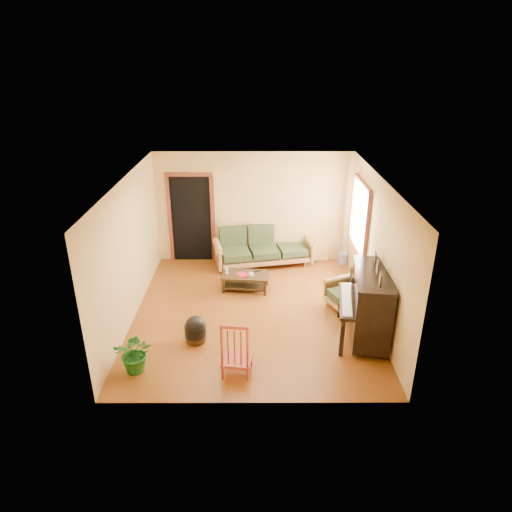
{
  "coord_description": "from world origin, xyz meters",
  "views": [
    {
      "loc": [
        0.04,
        -7.61,
        4.57
      ],
      "look_at": [
        0.06,
        0.2,
        1.1
      ],
      "focal_mm": 32.0,
      "sensor_mm": 36.0,
      "label": 1
    }
  ],
  "objects_px": {
    "footstool": "(195,332)",
    "red_chair": "(237,346)",
    "ceramic_crock": "(342,258)",
    "coffee_table": "(245,282)",
    "potted_plant": "(136,353)",
    "armchair": "(349,291)",
    "piano": "(370,306)",
    "sofa": "(264,246)"
  },
  "relations": [
    {
      "from": "sofa",
      "to": "footstool",
      "type": "height_order",
      "value": "sofa"
    },
    {
      "from": "ceramic_crock",
      "to": "coffee_table",
      "type": "bearing_deg",
      "value": -150.45
    },
    {
      "from": "footstool",
      "to": "red_chair",
      "type": "bearing_deg",
      "value": -48.66
    },
    {
      "from": "potted_plant",
      "to": "sofa",
      "type": "bearing_deg",
      "value": 62.44
    },
    {
      "from": "footstool",
      "to": "armchair",
      "type": "bearing_deg",
      "value": 20.42
    },
    {
      "from": "armchair",
      "to": "potted_plant",
      "type": "xyz_separation_m",
      "value": [
        -3.66,
        -1.86,
        -0.08
      ]
    },
    {
      "from": "footstool",
      "to": "piano",
      "type": "bearing_deg",
      "value": 1.91
    },
    {
      "from": "armchair",
      "to": "piano",
      "type": "relative_size",
      "value": 0.57
    },
    {
      "from": "sofa",
      "to": "piano",
      "type": "xyz_separation_m",
      "value": [
        1.76,
        -3.04,
        0.15
      ]
    },
    {
      "from": "armchair",
      "to": "ceramic_crock",
      "type": "relative_size",
      "value": 3.0
    },
    {
      "from": "coffee_table",
      "to": "red_chair",
      "type": "relative_size",
      "value": 1.01
    },
    {
      "from": "ceramic_crock",
      "to": "potted_plant",
      "type": "height_order",
      "value": "potted_plant"
    },
    {
      "from": "coffee_table",
      "to": "red_chair",
      "type": "height_order",
      "value": "red_chair"
    },
    {
      "from": "sofa",
      "to": "footstool",
      "type": "xyz_separation_m",
      "value": [
        -1.23,
        -3.14,
        -0.3
      ]
    },
    {
      "from": "sofa",
      "to": "piano",
      "type": "relative_size",
      "value": 1.58
    },
    {
      "from": "footstool",
      "to": "potted_plant",
      "type": "xyz_separation_m",
      "value": [
        -0.83,
        -0.8,
        0.15
      ]
    },
    {
      "from": "footstool",
      "to": "red_chair",
      "type": "height_order",
      "value": "red_chair"
    },
    {
      "from": "coffee_table",
      "to": "armchair",
      "type": "bearing_deg",
      "value": -22.73
    },
    {
      "from": "red_chair",
      "to": "coffee_table",
      "type": "bearing_deg",
      "value": 95.61
    },
    {
      "from": "coffee_table",
      "to": "armchair",
      "type": "xyz_separation_m",
      "value": [
        2.01,
        -0.84,
        0.23
      ]
    },
    {
      "from": "coffee_table",
      "to": "footstool",
      "type": "xyz_separation_m",
      "value": [
        -0.82,
        -1.9,
        -0.0
      ]
    },
    {
      "from": "armchair",
      "to": "potted_plant",
      "type": "bearing_deg",
      "value": -177.66
    },
    {
      "from": "sofa",
      "to": "red_chair",
      "type": "xyz_separation_m",
      "value": [
        -0.49,
        -3.99,
        0.0
      ]
    },
    {
      "from": "sofa",
      "to": "footstool",
      "type": "distance_m",
      "value": 3.39
    },
    {
      "from": "armchair",
      "to": "ceramic_crock",
      "type": "bearing_deg",
      "value": 58.11
    },
    {
      "from": "armchair",
      "to": "red_chair",
      "type": "xyz_separation_m",
      "value": [
        -2.08,
        -1.9,
        0.08
      ]
    },
    {
      "from": "potted_plant",
      "to": "coffee_table",
      "type": "bearing_deg",
      "value": 58.61
    },
    {
      "from": "coffee_table",
      "to": "potted_plant",
      "type": "height_order",
      "value": "potted_plant"
    },
    {
      "from": "piano",
      "to": "potted_plant",
      "type": "bearing_deg",
      "value": -158.05
    },
    {
      "from": "red_chair",
      "to": "potted_plant",
      "type": "bearing_deg",
      "value": -174.52
    },
    {
      "from": "piano",
      "to": "footstool",
      "type": "bearing_deg",
      "value": -169.45
    },
    {
      "from": "footstool",
      "to": "ceramic_crock",
      "type": "distance_m",
      "value": 4.45
    },
    {
      "from": "potted_plant",
      "to": "piano",
      "type": "bearing_deg",
      "value": 13.32
    },
    {
      "from": "sofa",
      "to": "coffee_table",
      "type": "bearing_deg",
      "value": -119.99
    },
    {
      "from": "armchair",
      "to": "footstool",
      "type": "xyz_separation_m",
      "value": [
        -2.83,
        -1.05,
        -0.23
      ]
    },
    {
      "from": "red_chair",
      "to": "ceramic_crock",
      "type": "xyz_separation_m",
      "value": [
        2.36,
        4.04,
        -0.35
      ]
    },
    {
      "from": "footstool",
      "to": "red_chair",
      "type": "relative_size",
      "value": 0.39
    },
    {
      "from": "footstool",
      "to": "ceramic_crock",
      "type": "height_order",
      "value": "footstool"
    },
    {
      "from": "piano",
      "to": "red_chair",
      "type": "height_order",
      "value": "piano"
    },
    {
      "from": "sofa",
      "to": "red_chair",
      "type": "distance_m",
      "value": 4.02
    },
    {
      "from": "armchair",
      "to": "red_chair",
      "type": "height_order",
      "value": "red_chair"
    },
    {
      "from": "sofa",
      "to": "armchair",
      "type": "height_order",
      "value": "sofa"
    }
  ]
}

